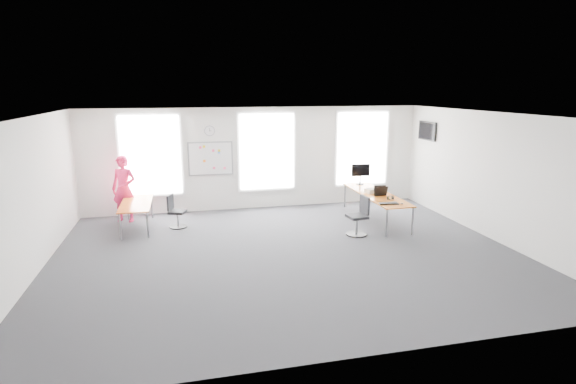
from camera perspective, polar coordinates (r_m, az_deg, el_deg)
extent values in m
plane|color=#26262A|center=(9.92, -0.06, -7.83)|extent=(10.00, 10.00, 0.00)
plane|color=white|center=(9.28, -0.06, 9.74)|extent=(10.00, 10.00, 0.00)
plane|color=white|center=(13.35, -3.99, 4.27)|extent=(10.00, 0.00, 10.00)
plane|color=white|center=(5.82, 9.05, -7.65)|extent=(10.00, 0.00, 10.00)
plane|color=white|center=(9.69, -30.23, -0.89)|extent=(0.00, 10.00, 10.00)
plane|color=white|center=(11.67, 24.61, 1.81)|extent=(0.00, 10.00, 10.00)
cube|color=white|center=(13.15, -17.03, 4.47)|extent=(1.60, 0.06, 2.20)
cube|color=white|center=(13.34, -2.71, 5.15)|extent=(1.60, 0.06, 2.20)
cube|color=white|center=(14.19, 9.34, 5.47)|extent=(1.60, 0.06, 2.20)
cube|color=#CA5725|center=(12.44, 11.08, -0.27)|extent=(0.80, 3.01, 0.03)
cylinder|color=gray|center=(11.13, 12.43, -3.88)|extent=(0.05, 0.05, 0.70)
cylinder|color=gray|center=(11.43, 15.53, -3.60)|extent=(0.05, 0.05, 0.70)
cylinder|color=gray|center=(13.70, 7.24, -0.48)|extent=(0.05, 0.05, 0.70)
cylinder|color=gray|center=(13.95, 9.88, -0.32)|extent=(0.05, 0.05, 0.70)
cube|color=#CA5725|center=(12.10, -18.72, -1.37)|extent=(0.74, 1.86, 0.03)
cylinder|color=gray|center=(11.39, -20.54, -4.16)|extent=(0.05, 0.05, 0.65)
cylinder|color=gray|center=(11.33, -17.41, -4.02)|extent=(0.05, 0.05, 0.65)
cylinder|color=gray|center=(13.06, -19.64, -1.95)|extent=(0.05, 0.05, 0.65)
cylinder|color=gray|center=(13.00, -16.91, -1.81)|extent=(0.05, 0.05, 0.65)
cylinder|color=black|center=(11.27, 8.68, -5.31)|extent=(0.52, 0.52, 0.03)
cylinder|color=gray|center=(11.20, 8.72, -4.22)|extent=(0.06, 0.06, 0.42)
cube|color=black|center=(11.13, 8.76, -3.10)|extent=(0.48, 0.48, 0.07)
cube|color=black|center=(11.15, 9.71, -1.62)|extent=(0.10, 0.42, 0.45)
cylinder|color=black|center=(12.08, -13.76, -4.28)|extent=(0.46, 0.46, 0.03)
cylinder|color=gray|center=(12.02, -13.81, -3.38)|extent=(0.05, 0.05, 0.37)
cube|color=black|center=(11.97, -13.86, -2.45)|extent=(0.50, 0.50, 0.06)
cube|color=black|center=(11.97, -14.71, -1.27)|extent=(0.17, 0.36, 0.40)
imported|color=#D92053|center=(12.81, -20.10, 0.38)|extent=(0.76, 0.63, 1.80)
cube|color=white|center=(13.16, -9.80, 4.20)|extent=(1.20, 0.03, 0.90)
cylinder|color=gray|center=(13.07, -9.93, 7.67)|extent=(0.30, 0.04, 0.30)
cube|color=black|center=(14.00, 17.27, 7.42)|extent=(0.06, 0.90, 0.55)
cube|color=black|center=(11.39, 12.70, -1.44)|extent=(0.50, 0.28, 0.02)
ellipsoid|color=black|center=(11.44, 14.27, -1.43)|extent=(0.08, 0.11, 0.04)
cylinder|color=black|center=(11.83, 12.82, -0.95)|extent=(0.07, 0.07, 0.01)
cylinder|color=black|center=(11.82, 12.57, -0.75)|extent=(0.04, 0.09, 0.09)
cylinder|color=black|center=(11.88, 13.16, -0.71)|extent=(0.04, 0.09, 0.09)
cylinder|color=gold|center=(11.82, 12.57, -0.75)|extent=(0.01, 0.09, 0.09)
cube|color=black|center=(11.84, 12.88, -0.50)|extent=(0.15, 0.02, 0.01)
cube|color=black|center=(12.21, 11.60, 0.18)|extent=(0.34, 0.09, 0.27)
cube|color=#DD5513|center=(12.14, 11.75, 0.06)|extent=(0.32, 0.10, 0.25)
cube|color=black|center=(12.12, 11.78, 0.09)|extent=(0.34, 0.10, 0.26)
cube|color=beige|center=(12.52, 10.57, 0.16)|extent=(0.37, 0.32, 0.11)
cylinder|color=black|center=(13.57, 9.12, 1.03)|extent=(0.23, 0.23, 0.02)
cylinder|color=black|center=(13.55, 9.14, 1.50)|extent=(0.05, 0.05, 0.23)
cube|color=black|center=(13.47, 9.21, 2.77)|extent=(0.56, 0.08, 0.37)
cube|color=black|center=(13.45, 9.25, 2.75)|extent=(0.51, 0.04, 0.33)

